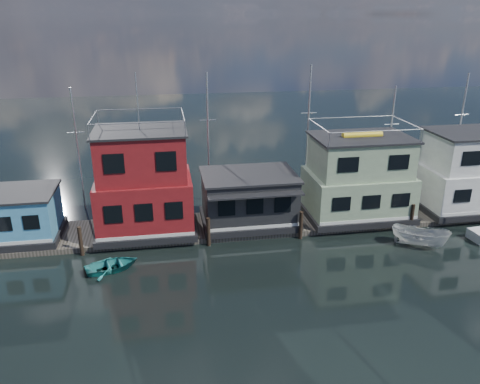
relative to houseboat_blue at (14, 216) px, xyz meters
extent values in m
plane|color=black|center=(18.00, -12.00, -2.21)|extent=(160.00, 160.00, 0.00)
cube|color=#595147|center=(18.00, 0.00, -2.01)|extent=(48.00, 5.00, 0.40)
cube|color=black|center=(0.00, 0.00, -1.56)|extent=(6.40, 4.90, 0.50)
cube|color=#4B9BCB|center=(0.00, 0.00, 0.19)|extent=(6.00, 4.50, 3.00)
cube|color=black|center=(0.00, 0.00, 1.77)|extent=(6.30, 4.80, 0.16)
cube|color=black|center=(9.50, 0.00, -1.56)|extent=(7.40, 5.90, 0.50)
cube|color=maroon|center=(9.50, 0.00, 0.57)|extent=(7.00, 5.50, 3.74)
cube|color=maroon|center=(9.50, 0.00, 4.17)|extent=(6.30, 4.95, 3.46)
cube|color=black|center=(9.50, 0.00, 5.97)|extent=(6.65, 5.23, 0.16)
cylinder|color=silver|center=(9.50, 0.00, 8.05)|extent=(0.08, 0.08, 4.00)
cube|color=black|center=(17.50, 0.00, -1.56)|extent=(7.40, 5.40, 0.50)
cube|color=black|center=(17.50, 0.00, 0.39)|extent=(7.00, 5.00, 3.40)
cube|color=black|center=(17.50, 0.00, 2.17)|extent=(7.30, 5.30, 0.16)
cube|color=black|center=(17.50, -2.80, 1.58)|extent=(7.00, 1.20, 0.12)
cube|color=black|center=(26.50, 0.00, -1.56)|extent=(8.40, 5.90, 0.50)
cube|color=#93AC86|center=(26.50, 0.00, 0.25)|extent=(8.00, 5.50, 3.12)
cube|color=#93AC86|center=(26.50, 0.00, 3.25)|extent=(7.20, 4.95, 2.88)
cube|color=black|center=(26.50, 0.00, 4.77)|extent=(7.60, 5.23, 0.16)
cylinder|color=yellow|center=(26.50, 0.00, 4.94)|extent=(3.20, 0.56, 0.56)
cube|color=black|center=(36.50, 0.00, -1.56)|extent=(8.40, 5.90, 0.50)
cube|color=white|center=(36.50, 0.00, 0.25)|extent=(8.00, 5.50, 3.12)
cube|color=white|center=(36.50, 0.00, 3.25)|extent=(7.20, 4.95, 2.88)
cube|color=black|center=(36.50, 0.00, 4.77)|extent=(7.60, 5.23, 0.16)
cylinder|color=#2D2116|center=(5.00, -2.80, -1.11)|extent=(0.28, 0.28, 2.20)
cylinder|color=#2D2116|center=(14.00, -2.80, -1.11)|extent=(0.28, 0.28, 2.20)
cylinder|color=#2D2116|center=(21.00, -2.80, -1.11)|extent=(0.28, 0.28, 2.20)
cylinder|color=#2D2116|center=(30.00, -2.80, -1.11)|extent=(0.28, 0.28, 2.20)
cylinder|color=silver|center=(4.00, 6.00, 3.04)|extent=(0.16, 0.16, 10.50)
cylinder|color=silver|center=(4.00, 6.00, 4.62)|extent=(1.40, 0.06, 0.06)
cylinder|color=silver|center=(15.00, 6.00, 3.54)|extent=(0.16, 0.16, 11.50)
cylinder|color=silver|center=(15.00, 6.00, 5.27)|extent=(1.40, 0.06, 0.06)
cylinder|color=silver|center=(24.00, 6.00, 3.79)|extent=(0.16, 0.16, 12.00)
cylinder|color=silver|center=(24.00, 6.00, 5.59)|extent=(1.40, 0.06, 0.06)
cylinder|color=silver|center=(32.00, 6.00, 2.79)|extent=(0.16, 0.16, 10.00)
cylinder|color=silver|center=(32.00, 6.00, 4.29)|extent=(1.40, 0.06, 0.06)
cylinder|color=silver|center=(39.00, 6.00, 3.29)|extent=(0.16, 0.16, 11.00)
cylinder|color=silver|center=(39.00, 6.00, 4.94)|extent=(1.40, 0.06, 0.06)
imported|color=silver|center=(29.24, -5.51, -1.42)|extent=(4.25, 3.52, 1.57)
imported|color=teal|center=(7.27, -5.25, -1.84)|extent=(4.09, 3.45, 0.72)
camera|label=1|loc=(11.20, -33.62, 13.78)|focal=35.00mm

